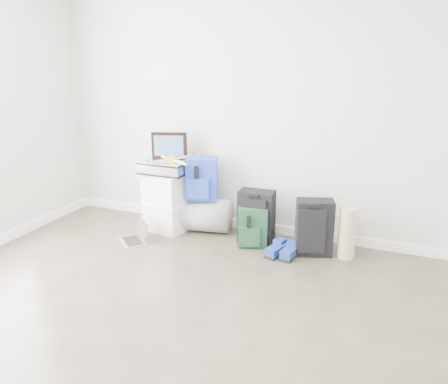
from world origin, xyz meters
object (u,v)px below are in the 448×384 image
at_px(briefcase, 166,167).
at_px(carry_on, 314,228).
at_px(duffel_bag, 203,215).
at_px(laptop, 136,236).
at_px(boxes_stack, 167,202).
at_px(large_suitcase, 256,217).

relative_size(briefcase, carry_on, 0.88).
distance_m(duffel_bag, laptop, 0.77).
height_order(briefcase, laptop, briefcase).
xyz_separation_m(duffel_bag, carry_on, (1.27, -0.15, 0.09)).
xyz_separation_m(duffel_bag, laptop, (-0.52, -0.55, -0.13)).
height_order(boxes_stack, large_suitcase, boxes_stack).
height_order(duffel_bag, laptop, duffel_bag).
relative_size(boxes_stack, duffel_bag, 1.09).
xyz_separation_m(briefcase, large_suitcase, (1.03, 0.04, -0.44)).
height_order(briefcase, carry_on, briefcase).
height_order(briefcase, duffel_bag, briefcase).
bearing_deg(duffel_bag, laptop, -143.75).
distance_m(large_suitcase, carry_on, 0.62).
bearing_deg(boxes_stack, carry_on, 10.28).
xyz_separation_m(large_suitcase, laptop, (-1.17, -0.47, -0.22)).
distance_m(duffel_bag, large_suitcase, 0.66).
xyz_separation_m(boxes_stack, laptop, (-0.14, -0.43, -0.27)).
xyz_separation_m(boxes_stack, large_suitcase, (1.03, 0.04, -0.05)).
distance_m(boxes_stack, carry_on, 1.65).
distance_m(large_suitcase, laptop, 1.28).
relative_size(large_suitcase, laptop, 1.42).
height_order(duffel_bag, carry_on, carry_on).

